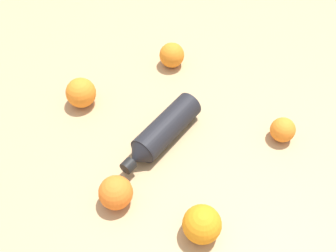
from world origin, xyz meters
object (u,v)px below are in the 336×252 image
orange_0 (202,224)px  orange_4 (81,93)px  orange_3 (283,130)px  orange_2 (172,55)px  water_bottle (163,131)px  orange_1 (116,193)px

orange_0 → orange_4: bearing=-96.7°
orange_0 → orange_3: orange_0 is taller
orange_2 → orange_3: bearing=89.2°
orange_3 → orange_4: bearing=-58.4°
water_bottle → orange_4: (0.06, -0.25, 0.01)m
orange_3 → orange_4: size_ratio=0.78×
orange_0 → orange_1: (0.08, -0.18, -0.00)m
orange_1 → orange_4: 0.33m
orange_3 → orange_4: (0.28, -0.46, 0.01)m
orange_0 → orange_4: (-0.06, -0.48, -0.00)m
orange_0 → orange_1: 0.20m
orange_0 → orange_3: 0.34m
orange_0 → orange_1: orange_0 is taller
orange_1 → orange_2: bearing=-150.4°
water_bottle → orange_0: orange_0 is taller
orange_1 → orange_4: orange_4 is taller
orange_1 → orange_2: size_ratio=1.03×
orange_2 → orange_4: size_ratio=0.91×
orange_1 → orange_3: size_ratio=1.21×
orange_2 → orange_1: bearing=29.6°
orange_1 → orange_4: (-0.13, -0.30, 0.00)m
orange_1 → orange_3: bearing=159.3°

